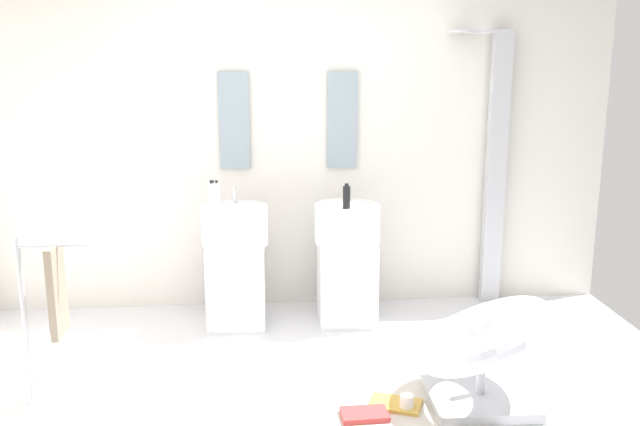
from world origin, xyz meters
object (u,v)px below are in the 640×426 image
magazine_red (365,415)px  soap_bottle_black (347,197)px  lounge_chair (483,344)px  soap_bottle_clear (212,196)px  soap_bottle_white (217,194)px  pedestal_sink_left (236,262)px  towel_rack (52,295)px  coffee_mug (407,403)px  shower_column (494,163)px  magazine_ochre (395,404)px  pedestal_sink_right (347,260)px

magazine_red → soap_bottle_black: size_ratio=1.44×
lounge_chair → soap_bottle_clear: bearing=141.8°
magazine_red → soap_bottle_white: size_ratio=1.43×
pedestal_sink_left → soap_bottle_clear: bearing=-150.5°
towel_rack → soap_bottle_white: size_ratio=5.50×
magazine_red → coffee_mug: 0.24m
pedestal_sink_left → lounge_chair: pedestal_sink_left is taller
magazine_red → soap_bottle_clear: (-0.86, 1.31, 0.92)m
soap_bottle_clear → soap_bottle_black: bearing=-2.5°
magazine_red → soap_bottle_black: bearing=85.5°
shower_column → magazine_red: 2.34m
shower_column → magazine_red: bearing=-125.1°
towel_rack → magazine_red: 1.78m
shower_column → coffee_mug: size_ratio=23.34×
towel_rack → soap_bottle_black: (1.69, 0.96, 0.31)m
shower_column → pedestal_sink_left: bearing=-170.4°
magazine_ochre → towel_rack: bearing=-165.0°
magazine_red → shower_column: bearing=52.4°
soap_bottle_clear → soap_bottle_black: size_ratio=1.16×
shower_column → soap_bottle_white: size_ratio=11.86×
magazine_ochre → coffee_mug: size_ratio=3.16×
pedestal_sink_left → towel_rack: size_ratio=1.01×
lounge_chair → magazine_red: 0.74m
pedestal_sink_right → soap_bottle_white: 1.02m
soap_bottle_white → soap_bottle_clear: bearing=-98.5°
coffee_mug → lounge_chair: bearing=8.3°
coffee_mug → soap_bottle_white: soap_bottle_white is taller
soap_bottle_black → magazine_red: bearing=-91.9°
coffee_mug → soap_bottle_white: bearing=127.8°
shower_column → soap_bottle_black: shower_column is taller
coffee_mug → soap_bottle_white: size_ratio=0.51×
magazine_ochre → soap_bottle_white: (-1.02, 1.34, 0.92)m
soap_bottle_clear → coffee_mug: bearing=-48.8°
magazine_red → soap_bottle_clear: bearing=120.8°
lounge_chair → shower_column: bearing=71.1°
pedestal_sink_right → soap_bottle_black: size_ratio=5.58×
soap_bottle_black → towel_rack: bearing=-150.2°
pedestal_sink_right → coffee_mug: bearing=-82.6°
shower_column → magazine_ochre: bearing=-122.4°
magazine_ochre → pedestal_sink_left: bearing=146.4°
pedestal_sink_right → shower_column: (1.14, 0.32, 0.63)m
pedestal_sink_right → magazine_ochre: (0.12, -1.28, -0.43)m
pedestal_sink_right → soap_bottle_white: size_ratio=5.53×
shower_column → magazine_red: size_ratio=8.32×
shower_column → lounge_chair: bearing=-108.9°
magazine_red → towel_rack: bearing=167.0°
pedestal_sink_right → soap_bottle_white: bearing=176.3°
soap_bottle_white → shower_column: bearing=7.4°
pedestal_sink_right → shower_column: shower_column is taller
coffee_mug → soap_bottle_clear: 1.89m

